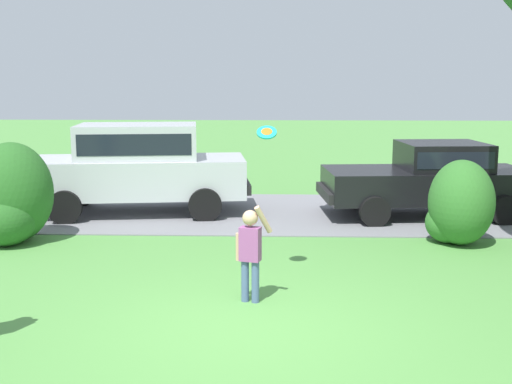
# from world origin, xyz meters

# --- Properties ---
(ground_plane) EXTENTS (80.00, 80.00, 0.00)m
(ground_plane) POSITION_xyz_m (0.00, 0.00, 0.00)
(ground_plane) COLOR #518E42
(driveway_strip) EXTENTS (28.00, 4.40, 0.02)m
(driveway_strip) POSITION_xyz_m (0.00, 6.70, 0.01)
(driveway_strip) COLOR slate
(driveway_strip) RESTS_ON ground
(shrub_near_tree) EXTENTS (1.40, 1.50, 1.77)m
(shrub_near_tree) POSITION_xyz_m (-4.34, 3.93, 0.79)
(shrub_near_tree) COLOR #286023
(shrub_near_tree) RESTS_ON ground
(shrub_centre_left) EXTENTS (1.14, 1.29, 1.49)m
(shrub_centre_left) POSITION_xyz_m (3.49, 4.10, 0.68)
(shrub_centre_left) COLOR #33702B
(shrub_centre_left) RESTS_ON ground
(parked_sedan) EXTENTS (4.53, 2.37, 1.56)m
(parked_sedan) POSITION_xyz_m (3.55, 6.47, 0.85)
(parked_sedan) COLOR black
(parked_sedan) RESTS_ON ground
(parked_suv) EXTENTS (4.89, 2.53, 1.92)m
(parked_suv) POSITION_xyz_m (-2.64, 6.55, 1.08)
(parked_suv) COLOR silver
(parked_suv) RESTS_ON ground
(child_thrower) EXTENTS (0.47, 0.23, 1.29)m
(child_thrower) POSITION_xyz_m (-0.01, 0.96, 0.72)
(child_thrower) COLOR #4C608C
(child_thrower) RESTS_ON ground
(frisbee) EXTENTS (0.28, 0.25, 0.18)m
(frisbee) POSITION_xyz_m (0.18, 1.94, 2.12)
(frisbee) COLOR #1EB7B2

